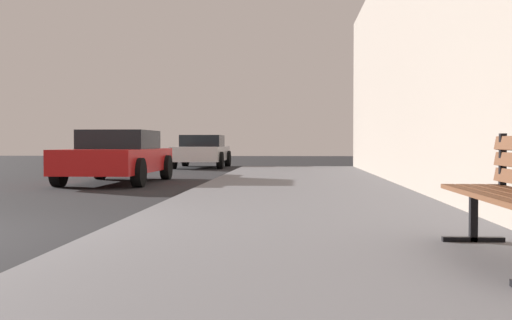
% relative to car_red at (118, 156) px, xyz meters
% --- Properties ---
extents(sidewalk, '(4.00, 32.00, 0.15)m').
position_rel_car_red_xyz_m(sidewalk, '(4.44, -8.94, -0.57)').
color(sidewalk, slate).
rests_on(sidewalk, ground_plane).
extents(car_red, '(1.99, 4.54, 1.27)m').
position_rel_car_red_xyz_m(car_red, '(0.00, 0.00, 0.00)').
color(car_red, red).
rests_on(car_red, ground_plane).
extents(car_white, '(1.98, 4.06, 1.27)m').
position_rel_car_red_xyz_m(car_white, '(0.62, 9.49, -0.00)').
color(car_white, white).
rests_on(car_white, ground_plane).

